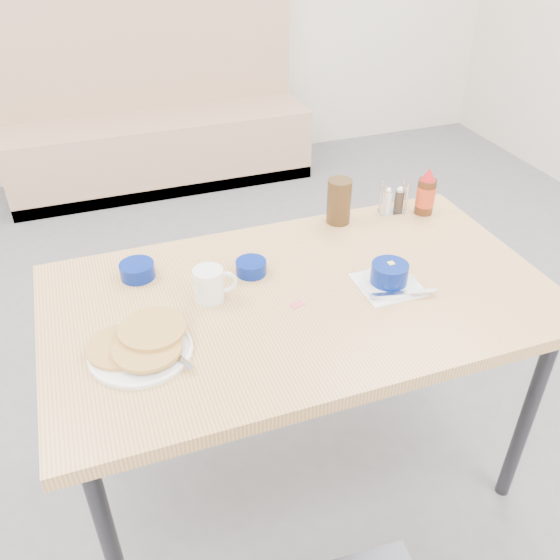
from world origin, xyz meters
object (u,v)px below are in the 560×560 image
object	(u,v)px
coffee_mug	(210,284)
condiment_caddy	(393,202)
grits_setting	(389,277)
butter_bowl	(251,267)
pancake_plate	(141,346)
syrup_bottle	(426,194)
booth_bench	(157,128)
amber_tumbler	(339,201)
creamer_bowl	(137,270)
dining_table	(301,311)

from	to	relation	value
coffee_mug	condiment_caddy	distance (m)	0.76
grits_setting	butter_bowl	xyz separation A→B (m)	(-0.35, 0.19, -0.01)
butter_bowl	pancake_plate	bearing A→B (deg)	-146.47
syrup_bottle	condiment_caddy	bearing A→B (deg)	158.77
booth_bench	amber_tumbler	xyz separation A→B (m)	(0.27, -2.19, 0.49)
creamer_bowl	butter_bowl	distance (m)	0.33
pancake_plate	grits_setting	size ratio (longest dim) A/B	1.33
amber_tumbler	condiment_caddy	world-z (taller)	amber_tumbler
pancake_plate	coffee_mug	distance (m)	0.27
grits_setting	condiment_caddy	world-z (taller)	condiment_caddy
grits_setting	syrup_bottle	bearing A→B (deg)	47.08
pancake_plate	syrup_bottle	bearing A→B (deg)	20.84
coffee_mug	booth_bench	bearing A→B (deg)	84.43
booth_bench	grits_setting	world-z (taller)	booth_bench
creamer_bowl	pancake_plate	bearing A→B (deg)	-97.31
booth_bench	butter_bowl	distance (m)	2.43
coffee_mug	butter_bowl	xyz separation A→B (m)	(0.14, 0.08, -0.03)
pancake_plate	syrup_bottle	xyz separation A→B (m)	(1.02, 0.39, 0.05)
pancake_plate	butter_bowl	distance (m)	0.43
coffee_mug	syrup_bottle	distance (m)	0.84
butter_bowl	condiment_caddy	bearing A→B (deg)	18.72
booth_bench	condiment_caddy	world-z (taller)	booth_bench
booth_bench	grits_setting	bearing A→B (deg)	-84.56
booth_bench	pancake_plate	distance (m)	2.70
butter_bowl	amber_tumbler	distance (m)	0.42
condiment_caddy	creamer_bowl	bearing A→B (deg)	-164.95
dining_table	coffee_mug	distance (m)	0.27
condiment_caddy	amber_tumbler	bearing A→B (deg)	-172.45
dining_table	pancake_plate	bearing A→B (deg)	-168.64
grits_setting	butter_bowl	distance (m)	0.40
condiment_caddy	pancake_plate	bearing A→B (deg)	-146.53
syrup_bottle	coffee_mug	bearing A→B (deg)	-163.86
pancake_plate	grits_setting	bearing A→B (deg)	3.62
dining_table	coffee_mug	world-z (taller)	coffee_mug
booth_bench	grits_setting	size ratio (longest dim) A/B	10.02
amber_tumbler	butter_bowl	bearing A→B (deg)	-151.81
creamer_bowl	condiment_caddy	world-z (taller)	condiment_caddy
booth_bench	creamer_bowl	size ratio (longest dim) A/B	19.08
pancake_plate	syrup_bottle	distance (m)	1.10
dining_table	pancake_plate	world-z (taller)	pancake_plate
grits_setting	creamer_bowl	distance (m)	0.72
butter_bowl	condiment_caddy	distance (m)	0.60
butter_bowl	syrup_bottle	size ratio (longest dim) A/B	0.55
booth_bench	dining_table	size ratio (longest dim) A/B	1.36
dining_table	syrup_bottle	bearing A→B (deg)	27.72
condiment_caddy	syrup_bottle	xyz separation A→B (m)	(0.10, -0.04, 0.03)
pancake_plate	creamer_bowl	distance (m)	0.33
creamer_bowl	syrup_bottle	size ratio (longest dim) A/B	0.61
booth_bench	butter_bowl	world-z (taller)	booth_bench
creamer_bowl	butter_bowl	size ratio (longest dim) A/B	1.11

